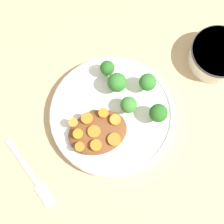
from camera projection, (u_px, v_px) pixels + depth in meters
The scene contains 19 objects.
ground_plane at pixel (112, 117), 0.85m from camera, with size 4.00×4.00×0.00m, color tan.
plate at pixel (112, 115), 0.83m from camera, with size 0.28×0.28×0.03m.
dip_bowl at pixel (218, 55), 0.86m from camera, with size 0.13×0.13×0.05m.
stew_mound at pixel (98, 132), 0.80m from camera, with size 0.13×0.10×0.02m, color brown.
broccoli_floret_0 at pixel (117, 83), 0.81m from camera, with size 0.04×0.04×0.06m.
broccoli_floret_1 at pixel (148, 82), 0.81m from camera, with size 0.04×0.04×0.05m.
broccoli_floret_2 at pixel (107, 68), 0.83m from camera, with size 0.03×0.03×0.05m.
broccoli_floret_3 at pixel (158, 113), 0.79m from camera, with size 0.04×0.04×0.06m.
broccoli_floret_4 at pixel (129, 106), 0.80m from camera, with size 0.04×0.04×0.05m.
carrot_slice_0 at pixel (80, 147), 0.78m from camera, with size 0.02×0.02×0.00m, color orange.
carrot_slice_1 at pixel (113, 120), 0.79m from camera, with size 0.02×0.02×0.01m, color orange.
carrot_slice_2 at pixel (86, 117), 0.80m from camera, with size 0.03×0.03×0.01m, color orange.
carrot_slice_3 at pixel (78, 134), 0.79m from camera, with size 0.02×0.02×0.01m, color orange.
carrot_slice_4 at pixel (114, 139), 0.78m from camera, with size 0.03×0.03×0.01m, color orange.
carrot_slice_5 at pixel (94, 131), 0.79m from camera, with size 0.03×0.03×0.00m, color orange.
carrot_slice_6 at pixel (73, 123), 0.79m from camera, with size 0.02×0.02×0.01m, color orange.
carrot_slice_7 at pixel (96, 145), 0.78m from camera, with size 0.02×0.02×0.01m, color orange.
carrot_slice_8 at pixel (104, 113), 0.80m from camera, with size 0.02×0.02×0.01m, color orange.
fork at pixel (34, 179), 0.80m from camera, with size 0.07×0.17×0.01m.
Camera 1 is at (-0.07, -0.23, 0.81)m, focal length 60.00 mm.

